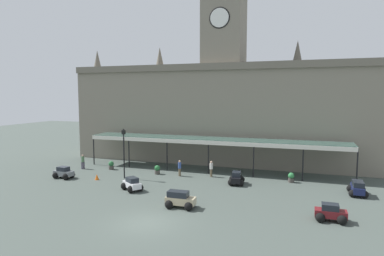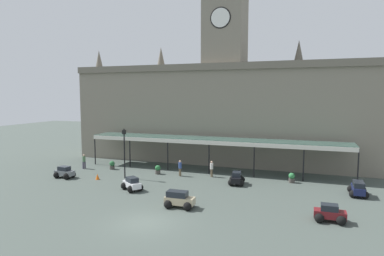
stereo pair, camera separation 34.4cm
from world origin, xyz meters
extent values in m
plane|color=#444D47|center=(0.00, 0.00, 0.00)|extent=(140.00, 140.00, 0.00)
cube|color=gray|center=(0.00, 21.78, 6.10)|extent=(38.77, 6.35, 12.20)
cube|color=#6C6558|center=(0.00, 18.45, 11.80)|extent=(38.77, 0.30, 0.80)
cube|color=gray|center=(0.00, 21.78, 16.42)|extent=(4.80, 4.80, 8.46)
cylinder|color=white|center=(0.00, 19.32, 17.44)|extent=(2.20, 0.12, 2.20)
cylinder|color=black|center=(0.00, 19.36, 17.44)|extent=(2.46, 0.06, 2.46)
cone|color=#5F594E|center=(-18.39, 21.78, 13.50)|extent=(1.10, 1.10, 2.60)
cone|color=#5F594E|center=(-8.72, 21.78, 13.50)|extent=(1.10, 1.10, 2.60)
cone|color=#5F594E|center=(8.72, 21.78, 13.50)|extent=(1.10, 1.10, 2.60)
cube|color=#38564C|center=(0.00, 16.40, 3.60)|extent=(29.18, 3.20, 0.16)
cube|color=silver|center=(0.00, 14.80, 3.40)|extent=(29.18, 0.12, 0.44)
cylinder|color=black|center=(-14.59, 14.95, 1.76)|extent=(0.14, 0.14, 3.52)
cylinder|color=black|center=(-9.73, 14.95, 1.76)|extent=(0.14, 0.14, 3.52)
cylinder|color=black|center=(-4.86, 14.95, 1.76)|extent=(0.14, 0.14, 3.52)
cylinder|color=black|center=(0.00, 14.95, 1.76)|extent=(0.14, 0.14, 3.52)
cylinder|color=black|center=(4.86, 14.95, 1.76)|extent=(0.14, 0.14, 3.52)
cylinder|color=black|center=(9.73, 14.95, 1.76)|extent=(0.14, 0.14, 3.52)
cylinder|color=black|center=(14.59, 14.95, 1.76)|extent=(0.14, 0.14, 3.52)
cube|color=tan|center=(1.06, 3.59, 0.54)|extent=(2.27, 0.96, 0.55)
cube|color=#1E232B|center=(0.86, 3.59, 1.05)|extent=(1.57, 0.87, 0.45)
sphere|color=black|center=(1.82, 4.06, 0.32)|extent=(0.64, 0.64, 0.64)
sphere|color=black|center=(1.85, 3.17, 0.32)|extent=(0.64, 0.64, 0.64)
sphere|color=black|center=(0.27, 4.02, 0.32)|extent=(0.64, 0.64, 0.64)
sphere|color=black|center=(0.30, 3.12, 0.32)|extent=(0.64, 0.64, 0.64)
cube|color=silver|center=(-4.69, 6.52, 0.52)|extent=(2.18, 1.90, 0.50)
cube|color=#1E232B|center=(-4.65, 6.49, 0.98)|extent=(1.36, 1.29, 0.42)
sphere|color=black|center=(-5.50, 6.54, 0.32)|extent=(0.64, 0.64, 0.64)
sphere|color=black|center=(-4.99, 7.27, 0.32)|extent=(0.64, 0.64, 0.64)
sphere|color=black|center=(-4.39, 5.77, 0.32)|extent=(0.64, 0.64, 0.64)
sphere|color=black|center=(-3.89, 6.49, 0.32)|extent=(0.64, 0.64, 0.64)
cube|color=maroon|center=(11.63, 4.33, 0.52)|extent=(2.05, 0.89, 0.50)
cube|color=#1E232B|center=(11.58, 4.33, 0.98)|extent=(1.10, 0.80, 0.42)
sphere|color=black|center=(12.30, 4.76, 0.32)|extent=(0.64, 0.64, 0.64)
sphere|color=black|center=(12.30, 3.88, 0.32)|extent=(0.64, 0.64, 0.64)
sphere|color=black|center=(10.95, 4.77, 0.32)|extent=(0.64, 0.64, 0.64)
sphere|color=black|center=(10.95, 3.89, 0.32)|extent=(0.64, 0.64, 0.64)
cube|color=slate|center=(-13.48, 8.18, 0.52)|extent=(2.12, 1.05, 0.50)
cube|color=#1E232B|center=(-13.53, 8.18, 0.98)|extent=(1.17, 0.89, 0.42)
sphere|color=black|center=(-12.77, 8.56, 0.32)|extent=(0.64, 0.64, 0.64)
sphere|color=black|center=(-12.84, 7.68, 0.32)|extent=(0.64, 0.64, 0.64)
sphere|color=black|center=(-14.11, 8.67, 0.32)|extent=(0.64, 0.64, 0.64)
sphere|color=black|center=(-14.19, 7.80, 0.32)|extent=(0.64, 0.64, 0.64)
cube|color=black|center=(3.75, 11.58, 0.52)|extent=(1.11, 2.14, 0.50)
cube|color=#1E232B|center=(3.74, 11.63, 0.98)|extent=(0.92, 1.19, 0.42)
sphere|color=black|center=(4.27, 10.96, 0.32)|extent=(0.64, 0.64, 0.64)
sphere|color=black|center=(3.39, 10.86, 0.32)|extent=(0.64, 0.64, 0.64)
sphere|color=black|center=(4.11, 12.30, 0.32)|extent=(0.64, 0.64, 0.64)
sphere|color=black|center=(3.24, 12.20, 0.32)|extent=(0.64, 0.64, 0.64)
cube|color=#19214C|center=(14.19, 11.41, 0.54)|extent=(0.92, 2.26, 0.55)
cube|color=#1E232B|center=(14.19, 11.21, 1.05)|extent=(0.84, 1.56, 0.45)
sphere|color=black|center=(13.75, 12.18, 0.32)|extent=(0.64, 0.64, 0.64)
sphere|color=black|center=(14.65, 12.18, 0.32)|extent=(0.64, 0.64, 0.64)
sphere|color=black|center=(13.74, 10.63, 0.32)|extent=(0.64, 0.64, 0.64)
sphere|color=black|center=(14.64, 10.63, 0.32)|extent=(0.64, 0.64, 0.64)
cylinder|color=brown|center=(-2.62, 12.93, 0.41)|extent=(0.17, 0.17, 0.82)
cylinder|color=brown|center=(-2.47, 12.77, 0.41)|extent=(0.17, 0.17, 0.82)
cylinder|color=#334C8C|center=(-2.55, 12.85, 1.13)|extent=(0.34, 0.34, 0.62)
sphere|color=tan|center=(-2.55, 12.85, 1.55)|extent=(0.23, 0.23, 0.23)
cylinder|color=brown|center=(0.63, 13.69, 0.41)|extent=(0.17, 0.17, 0.82)
cylinder|color=brown|center=(0.75, 13.51, 0.41)|extent=(0.17, 0.17, 0.82)
cylinder|color=silver|center=(0.69, 13.60, 1.13)|extent=(0.34, 0.34, 0.62)
sphere|color=tan|center=(0.69, 13.60, 1.55)|extent=(0.23, 0.23, 0.23)
cylinder|color=#3F384C|center=(-14.39, 12.36, 0.41)|extent=(0.17, 0.17, 0.82)
cylinder|color=#3F384C|center=(-14.29, 12.55, 0.41)|extent=(0.17, 0.17, 0.82)
cylinder|color=#4C724C|center=(-14.34, 12.46, 1.13)|extent=(0.34, 0.34, 0.62)
sphere|color=tan|center=(-14.34, 12.46, 1.55)|extent=(0.23, 0.23, 0.23)
cylinder|color=black|center=(-7.56, 10.13, 2.27)|extent=(0.13, 0.13, 4.54)
cube|color=black|center=(-7.56, 10.13, 4.76)|extent=(0.30, 0.30, 0.44)
sphere|color=black|center=(-7.56, 10.13, 5.04)|extent=(0.14, 0.14, 0.14)
cone|color=orange|center=(-9.88, 8.71, 0.29)|extent=(0.40, 0.40, 0.58)
cylinder|color=#47423D|center=(-11.09, 13.24, 0.21)|extent=(0.56, 0.56, 0.42)
sphere|color=#296337|center=(-11.09, 13.24, 0.66)|extent=(0.60, 0.60, 0.60)
cylinder|color=#47423D|center=(8.68, 13.98, 0.21)|extent=(0.56, 0.56, 0.42)
sphere|color=#2E7840|center=(8.68, 13.98, 0.66)|extent=(0.60, 0.60, 0.60)
cylinder|color=#47423D|center=(-5.14, 12.89, 0.21)|extent=(0.56, 0.56, 0.42)
sphere|color=#296C37|center=(-5.14, 12.89, 0.66)|extent=(0.60, 0.60, 0.60)
camera|label=1|loc=(9.77, -19.38, 8.49)|focal=31.24mm
camera|label=2|loc=(10.09, -19.27, 8.49)|focal=31.24mm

